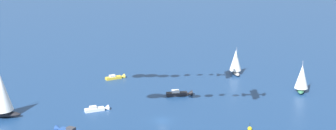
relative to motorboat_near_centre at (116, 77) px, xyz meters
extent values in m
plane|color=navy|center=(37.23, -14.95, -0.51)|extent=(2000.00, 2000.00, 0.00)
cube|color=gold|center=(-0.27, -0.87, -0.09)|extent=(3.14, 5.50, 0.84)
cone|color=gold|center=(0.68, 2.20, -0.09)|extent=(2.00, 1.78, 1.68)
cube|color=silver|center=(-0.38, -1.24, 0.64)|extent=(1.82, 2.15, 0.63)
cube|color=white|center=(19.22, -23.24, -0.08)|extent=(3.60, 5.58, 0.85)
cone|color=white|center=(20.46, -20.22, -0.08)|extent=(2.10, 1.91, 1.71)
cube|color=silver|center=(19.07, -23.61, 0.66)|extent=(1.97, 2.24, 0.64)
cone|color=#23478C|center=(23.85, -37.85, -0.06)|extent=(1.93, 2.17, 1.81)
cube|color=#38383D|center=(27.56, -36.67, 0.74)|extent=(2.33, 1.98, 0.68)
cube|color=black|center=(25.97, 2.00, -0.01)|extent=(5.25, 6.24, 1.00)
cone|color=black|center=(28.19, 5.11, -0.01)|extent=(2.55, 2.46, 2.00)
cube|color=silver|center=(25.70, 1.62, 0.86)|extent=(2.57, 2.70, 0.75)
ellipsoid|color=#33704C|center=(49.79, 31.46, 0.01)|extent=(5.53, 7.44, 1.04)
cylinder|color=#B2B2B7|center=(49.51, 31.94, 4.79)|extent=(0.14, 0.14, 8.52)
cone|color=white|center=(49.97, 31.14, 4.36)|extent=(5.57, 5.57, 7.24)
ellipsoid|color=black|center=(4.95, -43.44, 0.26)|extent=(10.30, 9.50, 1.54)
cone|color=white|center=(5.36, -43.08, 6.70)|extent=(8.51, 8.51, 10.72)
ellipsoid|color=#9E9993|center=(24.24, 32.06, 0.00)|extent=(6.99, 5.96, 1.01)
cylinder|color=#B2B2B7|center=(24.68, 31.74, 4.66)|extent=(0.14, 0.14, 8.31)
cone|color=white|center=(23.95, 32.28, 4.24)|extent=(5.56, 5.56, 7.06)
sphere|color=yellow|center=(57.07, -4.00, -0.12)|extent=(1.10, 1.10, 1.10)
cylinder|color=black|center=(57.07, -4.00, 0.93)|extent=(0.08, 0.08, 1.00)
camera|label=1|loc=(128.57, -103.44, 50.06)|focal=56.06mm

